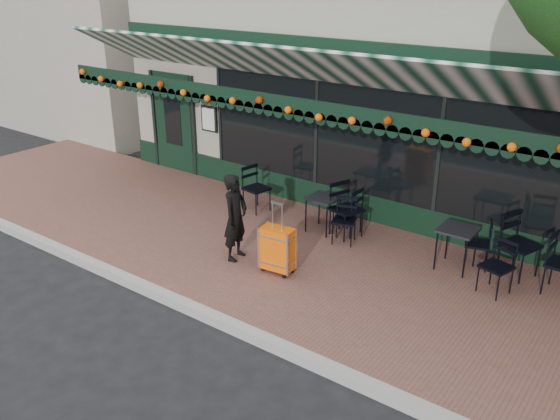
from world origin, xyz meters
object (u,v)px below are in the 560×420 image
Objects in this scene: woman at (235,217)px; chair_a_left at (477,244)px; chair_a_front at (496,267)px; chair_b_right at (347,210)px; suitcase at (277,249)px; chair_b_front at (344,221)px; cafe_table_b at (323,200)px; chair_a_right at (520,246)px; chair_solo at (256,189)px; chair_b_left at (347,210)px; cafe_table_a at (458,233)px.

chair_a_left is at bearing -68.43° from woman.
chair_a_front is 2.74m from chair_b_right.
suitcase reaches higher than chair_b_front.
cafe_table_b is 2.68m from chair_a_left.
chair_a_right is 4.78m from chair_solo.
chair_b_front is at bearing 23.52° from chair_b_left.
chair_a_left is at bearing -64.89° from chair_b_right.
chair_b_left is at bearing 79.36° from suitcase.
woman is at bearing -75.63° from chair_a_left.
chair_b_right is 1.23× the size of chair_b_front.
suitcase is 3.64m from chair_a_right.
chair_a_front is (3.69, 1.35, -0.30)m from woman.
chair_a_right is 1.02× the size of chair_b_right.
chair_b_right is (0.44, 0.06, -0.09)m from cafe_table_b.
chair_b_right is (-2.82, -0.32, -0.01)m from chair_a_right.
woman is at bearing 173.82° from suitcase.
chair_a_right reaches higher than chair_b_right.
cafe_table_b is at bearing -66.90° from chair_b_left.
suitcase is 1.33× the size of chair_b_left.
chair_b_right reaches higher than chair_a_front.
suitcase is 1.88m from chair_b_left.
chair_b_front is at bearing -94.97° from chair_a_left.
suitcase is 1.54m from chair_b_front.
chair_a_left is at bearing -6.54° from chair_b_front.
chair_a_right reaches higher than chair_b_front.
chair_b_right is (0.04, -0.11, 0.05)m from chair_b_left.
chair_b_left is (-2.75, 0.52, 0.02)m from chair_a_front.
chair_solo is at bearing 154.77° from chair_b_front.
chair_b_left reaches higher than chair_a_left.
chair_b_left is 0.97× the size of chair_solo.
woman is 1.81m from cafe_table_b.
chair_b_left is (0.40, 0.16, -0.14)m from cafe_table_b.
suitcase is 3.10m from chair_a_left.
woman is 3.94m from chair_a_front.
chair_a_front is at bearing -6.57° from cafe_table_b.
chair_a_right is 1.25× the size of chair_b_front.
chair_b_front is at bearing -86.71° from chair_solo.
cafe_table_a reaches higher than cafe_table_b.
chair_a_left is 2.23m from chair_b_right.
cafe_table_b is at bearing -101.67° from chair_a_left.
chair_b_left is at bearing -104.76° from chair_a_left.
chair_b_left is (0.95, 1.88, -0.28)m from woman.
chair_a_right is 2.83m from chair_b_right.
chair_b_right is at bearing -172.69° from chair_a_front.
woman is at bearing -141.42° from chair_solo.
cafe_table_a is at bearing 168.49° from chair_a_front.
woman reaches higher than chair_b_right.
chair_solo is at bearing 179.88° from cafe_table_a.
woman is 1.81× the size of chair_b_front.
chair_b_front is 0.89× the size of chair_solo.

